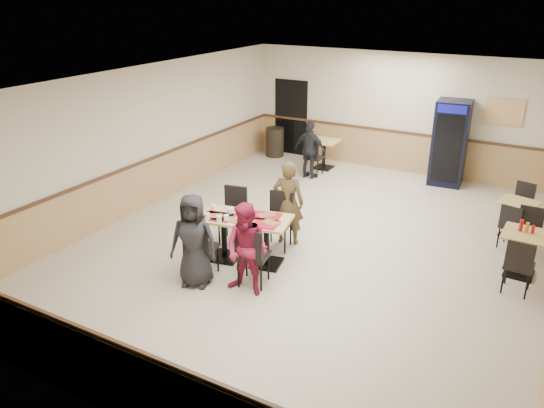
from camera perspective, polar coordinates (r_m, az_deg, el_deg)
The scene contains 20 objects.
ground at distance 9.95m, azimuth 4.64°, elevation -4.33°, with size 10.00×10.00×0.00m, color beige.
room_shell at distance 11.51m, azimuth 18.22°, elevation 1.48°, with size 10.00×10.00×10.00m.
main_table at distance 9.10m, azimuth -2.94°, elevation -3.05°, with size 1.69×1.08×0.84m.
main_chairs at distance 9.13m, azimuth -3.26°, elevation -3.16°, with size 1.72×2.07×1.06m.
diner_woman_left at distance 8.41m, azimuth -8.42°, elevation -3.92°, with size 0.75×0.49×1.53m, color black.
diner_woman_right at distance 8.10m, azimuth -2.69°, elevation -4.93°, with size 0.72×0.56×1.49m, color maroon.
diner_man_opposite at distance 9.68m, azimuth 1.76°, elevation 0.13°, with size 0.58×0.38×1.59m, color #503E22.
lone_diner at distance 13.19m, azimuth 4.12°, elevation 5.83°, with size 0.85×0.35×1.45m, color black.
tabletop_clutter at distance 8.92m, azimuth -3.47°, elevation -1.44°, with size 1.39×0.88×0.12m.
side_table_near at distance 9.62m, azimuth 25.45°, elevation -4.24°, with size 0.74×0.74×0.76m.
side_table_near_chair_south at distance 9.08m, azimuth 25.06°, elevation -5.90°, with size 0.44×0.44×0.96m, color black, non-canonical shape.
side_table_near_chair_north at distance 10.18m, azimuth 25.75°, elevation -3.00°, with size 0.44×0.44×0.96m, color black, non-canonical shape.
side_table_far at distance 11.07m, azimuth 24.82°, elevation -0.93°, with size 0.81×0.81×0.70m.
side_table_far_chair_south at distance 10.56m, azimuth 24.48°, elevation -2.10°, with size 0.41×0.41×0.89m, color black, non-canonical shape.
side_table_far_chair_north at distance 11.61m, azimuth 25.09°, elevation -0.07°, with size 0.41×0.41×0.89m, color black, non-canonical shape.
condiment_caddy at distance 9.53m, azimuth 25.63°, elevation -2.24°, with size 0.23×0.06×0.20m.
back_table at distance 14.00m, azimuth 5.62°, elevation 5.83°, with size 0.72×0.72×0.76m.
back_table_chair_lone at distance 13.48m, azimuth 4.56°, elevation 5.10°, with size 0.45×0.45×0.96m, color black, non-canonical shape.
pepsi_cooler at distance 13.37m, azimuth 18.57°, elevation 6.25°, with size 0.82×0.83×2.03m.
trash_bin at distance 15.04m, azimuth 0.31°, elevation 6.69°, with size 0.51×0.51×0.81m, color black.
Camera 1 is at (3.63, -8.13, 4.44)m, focal length 35.00 mm.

